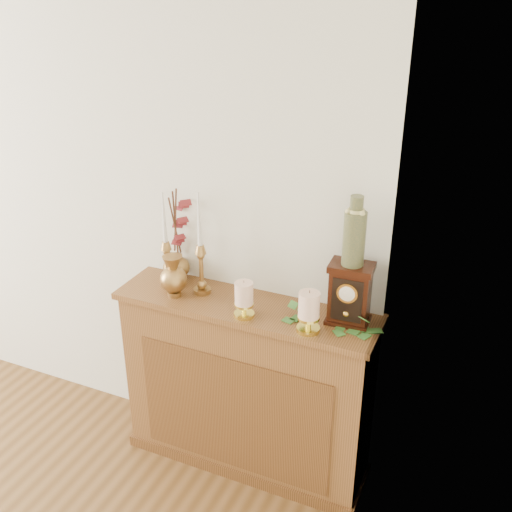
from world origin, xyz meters
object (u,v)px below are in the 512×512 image
at_px(candlestick_center, 201,261).
at_px(bud_vase, 173,276).
at_px(candlestick_left, 167,257).
at_px(ginger_jar, 180,236).
at_px(ceramic_vase, 354,235).
at_px(mantel_clock, 350,294).

height_order(candlestick_center, bud_vase, candlestick_center).
bearing_deg(candlestick_left, ginger_jar, 83.90).
relative_size(bud_vase, ginger_jar, 0.42).
bearing_deg(ginger_jar, candlestick_left, -96.10).
bearing_deg(ceramic_vase, bud_vase, -172.70).
bearing_deg(ginger_jar, ceramic_vase, -5.43).
bearing_deg(candlestick_center, bud_vase, -142.07).
height_order(candlestick_left, mantel_clock, candlestick_left).
distance_m(bud_vase, ceramic_vase, 0.87).
relative_size(ginger_jar, mantel_clock, 1.76).
relative_size(candlestick_center, bud_vase, 2.46).
distance_m(candlestick_center, bud_vase, 0.15).
relative_size(candlestick_left, candlestick_center, 0.95).
relative_size(candlestick_left, bud_vase, 2.33).
bearing_deg(ceramic_vase, candlestick_center, -178.16).
distance_m(bud_vase, mantel_clock, 0.81).
relative_size(candlestick_center, mantel_clock, 1.80).
height_order(candlestick_center, mantel_clock, candlestick_center).
bearing_deg(bud_vase, mantel_clock, 7.12).
bearing_deg(mantel_clock, candlestick_center, 178.53).
bearing_deg(ceramic_vase, mantel_clock, -86.90).
xyz_separation_m(bud_vase, ginger_jar, (-0.06, 0.19, 0.12)).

